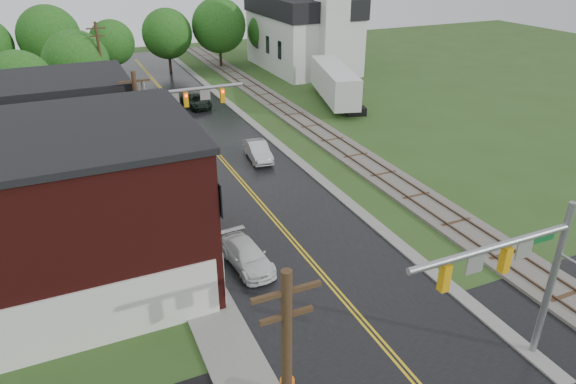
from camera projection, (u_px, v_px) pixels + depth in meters
main_road at (215, 151)px, 42.82m from camera, size 10.00×90.00×0.02m
curb_right at (254, 125)px, 48.90m from camera, size 0.80×70.00×0.12m
sidewalk_left at (151, 188)px, 36.45m from camera, size 2.40×50.00×0.12m
brick_building at (47, 216)px, 24.12m from camera, size 14.30×10.30×8.30m
yellow_house at (70, 152)px, 34.09m from camera, size 8.00×7.00×6.40m
darkred_building at (79, 124)px, 42.27m from camera, size 7.00×6.00×4.40m
church at (307, 25)px, 67.02m from camera, size 10.40×18.40×20.00m
railroad at (298, 118)px, 50.54m from camera, size 3.20×80.00×0.30m
traffic_signal_near at (518, 267)px, 18.98m from camera, size 7.34×0.30×7.20m
traffic_signal_far at (176, 108)px, 36.89m from camera, size 7.34×0.43×7.20m
utility_pole_b at (142, 140)px, 31.69m from camera, size 1.80×0.28×9.00m
utility_pole_c at (102, 68)px, 49.70m from camera, size 1.80×0.28×9.00m
tree_left_c at (22, 87)px, 43.85m from camera, size 6.00×6.00×7.65m
tree_left_e at (78, 65)px, 50.46m from camera, size 6.40×6.40×8.16m
suv_dark at (196, 101)px, 53.78m from camera, size 2.65×4.84×1.28m
sedan_silver at (258, 151)px, 40.92m from camera, size 1.93×4.42×1.41m
pickup_white at (247, 256)px, 27.47m from camera, size 2.11×4.51×1.27m
semi_trailer at (334, 82)px, 54.36m from camera, size 5.91×12.62×3.89m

